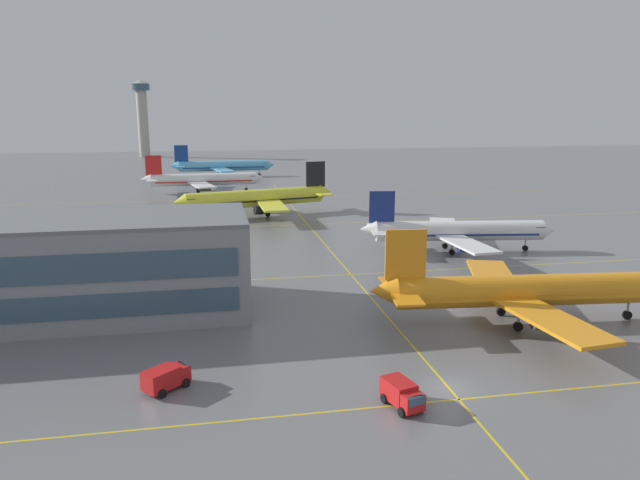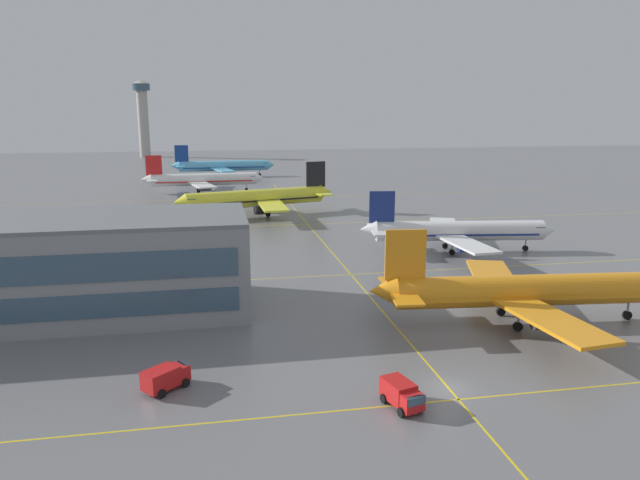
# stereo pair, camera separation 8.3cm
# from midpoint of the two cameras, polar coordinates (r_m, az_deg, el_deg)

# --- Properties ---
(ground_plane) EXTENTS (600.00, 600.00, 0.00)m
(ground_plane) POSITION_cam_midpoint_polar(r_m,az_deg,el_deg) (54.95, 12.37, -13.82)
(ground_plane) COLOR slate
(airliner_front_gate) EXTENTS (36.03, 30.92, 11.20)m
(airliner_front_gate) POSITION_cam_midpoint_polar(r_m,az_deg,el_deg) (71.37, 18.98, -4.67)
(airliner_front_gate) COLOR orange
(airliner_front_gate) RESTS_ON ground
(airliner_second_row) EXTENTS (33.93, 29.00, 10.55)m
(airliner_second_row) POSITION_cam_midpoint_polar(r_m,az_deg,el_deg) (103.46, 13.06, 0.83)
(airliner_second_row) COLOR white
(airliner_second_row) RESTS_ON ground
(airliner_third_row) EXTENTS (37.50, 31.90, 11.77)m
(airliner_third_row) POSITION_cam_midpoint_polar(r_m,az_deg,el_deg) (135.85, -5.99, 4.04)
(airliner_third_row) COLOR yellow
(airliner_third_row) RESTS_ON ground
(airliner_far_left_stand) EXTENTS (35.19, 30.40, 10.96)m
(airliner_far_left_stand) POSITION_cam_midpoint_polar(r_m,az_deg,el_deg) (175.38, -11.22, 5.72)
(airliner_far_left_stand) COLOR white
(airliner_far_left_stand) RESTS_ON ground
(airliner_far_right_stand) EXTENTS (36.59, 31.59, 11.39)m
(airliner_far_right_stand) POSITION_cam_midpoint_polar(r_m,az_deg,el_deg) (213.73, -9.35, 7.04)
(airliner_far_right_stand) COLOR #5BB7E5
(airliner_far_right_stand) RESTS_ON ground
(taxiway_markings) EXTENTS (159.09, 172.20, 0.01)m
(taxiway_markings) POSITION_cam_midpoint_polar(r_m,az_deg,el_deg) (106.52, 0.56, -0.48)
(taxiway_markings) COLOR yellow
(taxiway_markings) RESTS_ON ground
(service_truck_red_van) EXTENTS (4.30, 4.10, 2.10)m
(service_truck_red_van) POSITION_cam_midpoint_polar(r_m,az_deg,el_deg) (54.80, -14.57, -12.66)
(service_truck_red_van) COLOR red
(service_truck_red_van) RESTS_ON ground
(service_truck_catering) EXTENTS (3.02, 4.45, 2.10)m
(service_truck_catering) POSITION_cam_midpoint_polar(r_m,az_deg,el_deg) (50.80, 7.94, -14.46)
(service_truck_catering) COLOR red
(service_truck_catering) RESTS_ON ground
(control_tower) EXTENTS (8.82, 8.82, 37.21)m
(control_tower) POSITION_cam_midpoint_polar(r_m,az_deg,el_deg) (310.82, -16.69, 11.67)
(control_tower) COLOR #ADA89E
(control_tower) RESTS_ON ground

